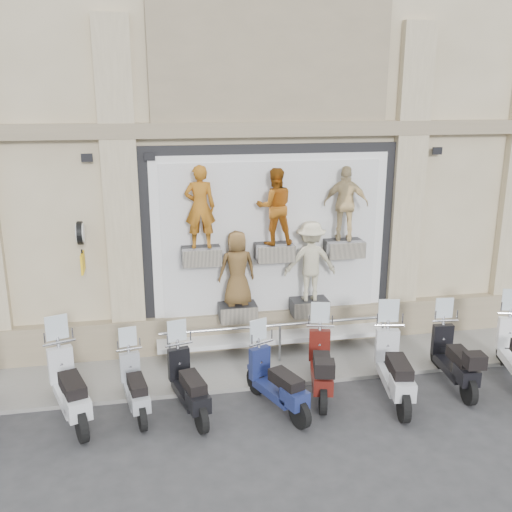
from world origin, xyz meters
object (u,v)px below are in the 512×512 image
at_px(guard_rail, 280,344).
at_px(scooter_b, 68,375).
at_px(scooter_d, 188,373).
at_px(scooter_h, 455,348).
at_px(clock_sign_bracket, 81,240).
at_px(scooter_g, 395,356).
at_px(scooter_e, 277,371).
at_px(scooter_f, 321,355).
at_px(scooter_c, 134,376).

xyz_separation_m(guard_rail, scooter_b, (-4.10, -1.36, 0.40)).
relative_size(scooter_d, scooter_h, 0.97).
bearing_deg(guard_rail, clock_sign_bracket, 173.16).
height_order(clock_sign_bracket, scooter_d, clock_sign_bracket).
distance_m(clock_sign_bracket, scooter_b, 2.68).
bearing_deg(scooter_g, scooter_b, -173.49).
bearing_deg(scooter_b, scooter_d, -23.39).
distance_m(scooter_b, scooter_h, 7.23).
distance_m(scooter_g, scooter_h, 1.39).
relative_size(scooter_b, scooter_e, 1.11).
relative_size(clock_sign_bracket, scooter_d, 0.53).
bearing_deg(clock_sign_bracket, scooter_g, -21.76).
bearing_deg(scooter_h, guard_rail, 159.57).
bearing_deg(scooter_e, scooter_b, 152.34).
bearing_deg(scooter_d, scooter_f, -8.29).
bearing_deg(clock_sign_bracket, scooter_b, -96.19).
bearing_deg(scooter_h, scooter_c, -176.24).
height_order(scooter_b, scooter_f, scooter_b).
xyz_separation_m(scooter_c, scooter_e, (2.51, -0.43, 0.07)).
bearing_deg(scooter_d, scooter_e, -20.72).
bearing_deg(clock_sign_bracket, scooter_c, -62.89).
bearing_deg(scooter_c, scooter_f, -10.05).
height_order(guard_rail, scooter_d, scooter_d).
bearing_deg(scooter_d, scooter_b, 162.31).
xyz_separation_m(scooter_g, scooter_h, (1.36, 0.26, -0.07)).
xyz_separation_m(scooter_b, scooter_d, (2.06, -0.17, -0.09)).
relative_size(guard_rail, scooter_h, 2.58).
bearing_deg(scooter_b, clock_sign_bracket, 65.27).
bearing_deg(scooter_f, scooter_g, -5.69).
bearing_deg(scooter_e, scooter_d, 150.63).
distance_m(scooter_b, scooter_e, 3.65).
height_order(guard_rail, clock_sign_bracket, clock_sign_bracket).
height_order(scooter_f, scooter_g, scooter_g).
bearing_deg(scooter_c, scooter_d, -22.63).
distance_m(scooter_b, scooter_g, 5.88).
height_order(scooter_c, scooter_h, scooter_h).
bearing_deg(scooter_c, scooter_h, -11.84).
height_order(guard_rail, scooter_h, scooter_h).
height_order(guard_rail, scooter_e, scooter_e).
height_order(scooter_b, scooter_g, scooter_g).
distance_m(scooter_e, scooter_g, 2.24).
relative_size(scooter_b, scooter_c, 1.21).
distance_m(scooter_c, scooter_g, 4.77).
bearing_deg(scooter_f, clock_sign_bracket, 171.56).
height_order(clock_sign_bracket, scooter_g, clock_sign_bracket).
height_order(guard_rail, scooter_b, scooter_b).
bearing_deg(scooter_g, scooter_e, -170.26).
distance_m(guard_rail, scooter_h, 3.50).
bearing_deg(clock_sign_bracket, scooter_h, -15.92).
xyz_separation_m(scooter_c, scooter_d, (0.94, -0.21, 0.07)).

